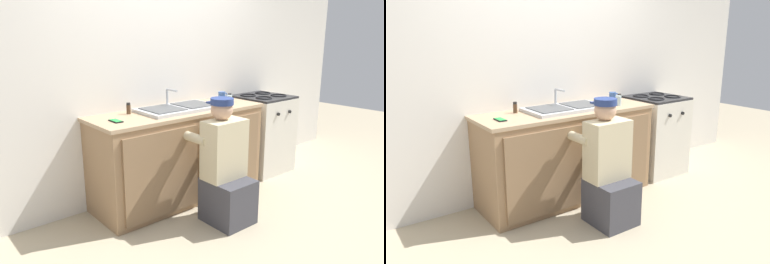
# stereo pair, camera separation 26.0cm
# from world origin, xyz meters

# --- Properties ---
(ground_plane) EXTENTS (12.00, 12.00, 0.00)m
(ground_plane) POSITION_xyz_m (0.00, 0.00, 0.00)
(ground_plane) COLOR tan
(back_wall) EXTENTS (6.00, 0.10, 2.50)m
(back_wall) POSITION_xyz_m (0.00, 0.65, 1.25)
(back_wall) COLOR silver
(back_wall) RESTS_ON ground_plane
(counter_cabinet) EXTENTS (1.77, 0.62, 0.88)m
(counter_cabinet) POSITION_xyz_m (0.00, 0.29, 0.44)
(counter_cabinet) COLOR #997551
(counter_cabinet) RESTS_ON ground_plane
(countertop) EXTENTS (1.81, 0.62, 0.03)m
(countertop) POSITION_xyz_m (0.00, 0.30, 0.90)
(countertop) COLOR tan
(countertop) RESTS_ON counter_cabinet
(sink_double_basin) EXTENTS (0.80, 0.44, 0.19)m
(sink_double_basin) POSITION_xyz_m (0.00, 0.30, 0.93)
(sink_double_basin) COLOR silver
(sink_double_basin) RESTS_ON countertop
(stove_range) EXTENTS (0.60, 0.62, 0.93)m
(stove_range) POSITION_xyz_m (1.27, 0.30, 0.46)
(stove_range) COLOR silver
(stove_range) RESTS_ON ground_plane
(plumber_person) EXTENTS (0.42, 0.61, 1.10)m
(plumber_person) POSITION_xyz_m (0.01, -0.35, 0.46)
(plumber_person) COLOR #3F3F47
(plumber_person) RESTS_ON ground_plane
(spice_bottle_red) EXTENTS (0.04, 0.04, 0.10)m
(spice_bottle_red) POSITION_xyz_m (0.64, 0.24, 0.96)
(spice_bottle_red) COLOR red
(spice_bottle_red) RESTS_ON countertop
(water_glass) EXTENTS (0.06, 0.06, 0.10)m
(water_glass) POSITION_xyz_m (0.57, 0.17, 0.96)
(water_glass) COLOR #ADC6CC
(water_glass) RESTS_ON countertop
(coffee_mug) EXTENTS (0.13, 0.08, 0.10)m
(coffee_mug) POSITION_xyz_m (0.70, 0.42, 0.96)
(coffee_mug) COLOR #335699
(coffee_mug) RESTS_ON countertop
(spice_bottle_pepper) EXTENTS (0.04, 0.04, 0.10)m
(spice_bottle_pepper) POSITION_xyz_m (-0.47, 0.45, 0.96)
(spice_bottle_pepper) COLOR #513823
(spice_bottle_pepper) RESTS_ON countertop
(cell_phone) EXTENTS (0.07, 0.14, 0.01)m
(cell_phone) POSITION_xyz_m (-0.71, 0.25, 0.92)
(cell_phone) COLOR black
(cell_phone) RESTS_ON countertop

